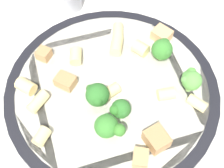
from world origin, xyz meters
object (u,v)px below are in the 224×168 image
Objects in this scene: rigatoni_4 at (141,48)px; chicken_chunk_1 at (140,159)px; rigatoni_2 at (119,45)px; broccoli_floret_0 at (163,49)px; broccoli_floret_2 at (191,79)px; rigatoni_6 at (26,86)px; rigatoni_5 at (38,102)px; rigatoni_7 at (112,91)px; broccoli_floret_1 at (120,109)px; rigatoni_8 at (116,32)px; chicken_chunk_0 at (44,54)px; chicken_chunk_3 at (156,139)px; rigatoni_0 at (42,136)px; rigatoni_9 at (76,56)px; rigatoni_1 at (197,103)px; broccoli_floret_3 at (111,126)px; broccoli_floret_4 at (97,95)px; pasta_bowl at (112,93)px; rigatoni_3 at (166,94)px; chicken_chunk_4 at (65,84)px; chicken_chunk_2 at (162,35)px.

rigatoni_4 is 1.00× the size of chicken_chunk_1.
broccoli_floret_0 is at bearing -98.82° from rigatoni_2.
rigatoni_6 is at bearing 96.11° from broccoli_floret_2.
rigatoni_5 and rigatoni_7 have the same top height.
rigatoni_8 is at bearing 7.35° from broccoli_floret_1.
chicken_chunk_0 is (0.05, 0.10, 0.00)m from rigatoni_7.
chicken_chunk_3 reaches higher than rigatoni_5.
rigatoni_4 is 0.71× the size of rigatoni_5.
rigatoni_6 is (0.07, 0.04, 0.00)m from rigatoni_0.
rigatoni_9 is (0.03, 0.15, -0.01)m from broccoli_floret_2.
rigatoni_4 is at bearing 43.63° from rigatoni_1.
rigatoni_2 is at bearing 0.49° from broccoli_floret_3.
broccoli_floret_4 is 0.08m from rigatoni_5.
broccoli_floret_4 reaches higher than pasta_bowl.
rigatoni_1 is 0.20m from rigatoni_5.
broccoli_floret_4 reaches higher than rigatoni_6.
broccoli_floret_2 is at bearing -79.68° from rigatoni_7.
broccoli_floret_3 is 1.73× the size of rigatoni_3.
rigatoni_1 is 0.22m from chicken_chunk_0.
rigatoni_3 is at bearing -80.41° from rigatoni_5.
chicken_chunk_3 is at bearing -125.17° from chicken_chunk_0.
chicken_chunk_4 is (0.03, -0.03, 0.00)m from rigatoni_5.
rigatoni_1 is 1.19× the size of rigatoni_4.
rigatoni_4 is (0.05, 0.07, -0.01)m from broccoli_floret_2.
broccoli_floret_2 is at bearing -26.74° from chicken_chunk_3.
rigatoni_6 is (-0.08, 0.15, -0.00)m from rigatoni_4.
chicken_chunk_0 is 0.20m from chicken_chunk_1.
broccoli_floret_3 is 0.09m from chicken_chunk_4.
chicken_chunk_2 is 0.16m from chicken_chunk_3.
chicken_chunk_4 is (-0.05, -0.04, -0.00)m from chicken_chunk_0.
chicken_chunk_1 is at bearing 171.88° from broccoli_floret_0.
broccoli_floret_3 is at bearing 84.65° from chicken_chunk_3.
rigatoni_3 is (0.06, -0.07, -0.02)m from broccoli_floret_3.
rigatoni_9 is 0.13m from chicken_chunk_2.
rigatoni_0 and chicken_chunk_0 have the same top height.
chicken_chunk_0 is 0.06m from chicken_chunk_4.
rigatoni_2 is at bearing -43.16° from rigatoni_5.
rigatoni_5 is at bearing 129.34° from chicken_chunk_2.
chicken_chunk_2 is at bearing -34.45° from pasta_bowl.
rigatoni_1 is at bearing -157.42° from broccoli_floret_2.
rigatoni_8 is 1.34× the size of chicken_chunk_1.
rigatoni_7 is 0.89× the size of rigatoni_9.
broccoli_floret_2 is 0.11m from rigatoni_2.
rigatoni_9 is (0.05, 0.13, -0.00)m from rigatoni_3.
broccoli_floret_2 is 0.12m from broccoli_floret_3.
chicken_chunk_1 is 0.19m from chicken_chunk_2.
broccoli_floret_4 is at bearing 94.06° from rigatoni_1.
broccoli_floret_1 is 0.14m from chicken_chunk_0.
rigatoni_1 is 0.22m from rigatoni_6.
rigatoni_5 is at bearing 110.56° from pasta_bowl.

